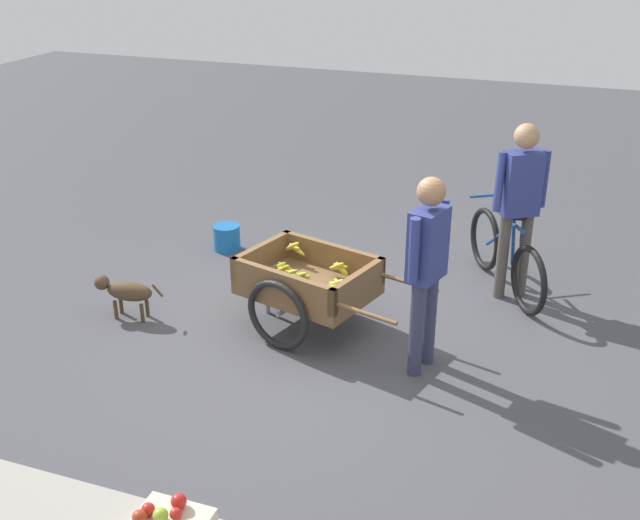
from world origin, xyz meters
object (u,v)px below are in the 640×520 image
(fruit_cart, at_px, (308,284))
(bicycle, at_px, (506,256))
(dog, at_px, (126,291))
(vendor_person, at_px, (427,258))
(plastic_bucket, at_px, (227,238))
(cyclist_person, at_px, (520,195))

(fruit_cart, bearing_deg, bicycle, -138.05)
(fruit_cart, bearing_deg, dog, 13.10)
(fruit_cart, height_order, bicycle, bicycle)
(vendor_person, bearing_deg, dog, 1.47)
(plastic_bucket, bearing_deg, fruit_cart, 137.66)
(cyclist_person, bearing_deg, bicycle, -57.96)
(cyclist_person, bearing_deg, plastic_bucket, -1.43)
(fruit_cart, xyz_separation_m, dog, (1.65, 0.38, -0.16))
(vendor_person, relative_size, bicycle, 1.14)
(dog, bearing_deg, plastic_bucket, -95.84)
(vendor_person, distance_m, cyclist_person, 1.66)
(vendor_person, height_order, dog, vendor_person)
(vendor_person, relative_size, cyclist_person, 0.96)
(fruit_cart, relative_size, cyclist_person, 1.04)
(cyclist_person, xyz_separation_m, dog, (3.27, 1.65, -0.77))
(cyclist_person, bearing_deg, fruit_cart, 37.78)
(fruit_cart, relative_size, dog, 2.67)
(vendor_person, distance_m, plastic_bucket, 3.17)
(cyclist_person, distance_m, dog, 3.74)
(fruit_cart, xyz_separation_m, cyclist_person, (-1.63, -1.26, 0.61))
(vendor_person, xyz_separation_m, cyclist_person, (-0.52, -1.57, 0.05))
(vendor_person, height_order, cyclist_person, cyclist_person)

